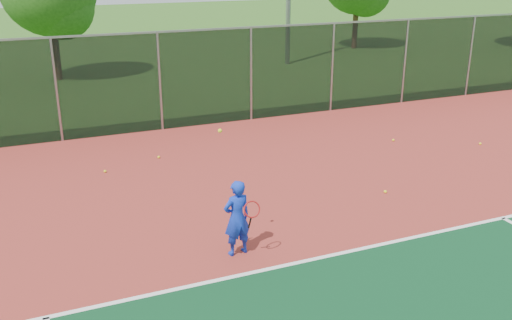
{
  "coord_description": "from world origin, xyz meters",
  "views": [
    {
      "loc": [
        -6.85,
        -4.93,
        5.2
      ],
      "look_at": [
        -2.73,
        5.0,
        1.3
      ],
      "focal_mm": 40.0,
      "sensor_mm": 36.0,
      "label": 1
    }
  ],
  "objects": [
    {
      "name": "court_apron",
      "position": [
        0.0,
        2.0,
        0.01
      ],
      "size": [
        30.0,
        20.0,
        0.02
      ],
      "primitive_type": "cube",
      "color": "#9C3127",
      "rests_on": "ground"
    },
    {
      "name": "fence_back",
      "position": [
        0.0,
        12.0,
        1.56
      ],
      "size": [
        30.0,
        0.06,
        3.03
      ],
      "color": "black",
      "rests_on": "court_apron"
    },
    {
      "name": "tennis_player",
      "position": [
        -3.62,
        3.74,
        0.74
      ],
      "size": [
        0.59,
        0.62,
        2.39
      ],
      "color": "#1432BF",
      "rests_on": "court_apron"
    },
    {
      "name": "practice_ball_0",
      "position": [
        5.08,
        6.97,
        0.06
      ],
      "size": [
        0.07,
        0.07,
        0.07
      ],
      "primitive_type": "sphere",
      "color": "yellow",
      "rests_on": "court_apron"
    },
    {
      "name": "practice_ball_1",
      "position": [
        2.96,
        8.2,
        0.06
      ],
      "size": [
        0.07,
        0.07,
        0.07
      ],
      "primitive_type": "sphere",
      "color": "yellow",
      "rests_on": "court_apron"
    },
    {
      "name": "practice_ball_2",
      "position": [
        0.51,
        5.06,
        0.06
      ],
      "size": [
        0.07,
        0.07,
        0.07
      ],
      "primitive_type": "sphere",
      "color": "yellow",
      "rests_on": "court_apron"
    },
    {
      "name": "practice_ball_3",
      "position": [
        -3.75,
        9.39,
        0.06
      ],
      "size": [
        0.07,
        0.07,
        0.07
      ],
      "primitive_type": "sphere",
      "color": "yellow",
      "rests_on": "court_apron"
    },
    {
      "name": "practice_ball_4",
      "position": [
        -5.24,
        8.86,
        0.06
      ],
      "size": [
        0.07,
        0.07,
        0.07
      ],
      "primitive_type": "sphere",
      "color": "yellow",
      "rests_on": "court_apron"
    }
  ]
}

